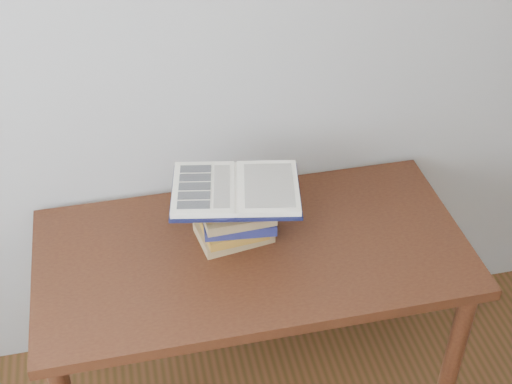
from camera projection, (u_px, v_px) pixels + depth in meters
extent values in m
cube|color=#B3B2A9|center=(211.00, 30.00, 2.16)|extent=(3.50, 0.04, 2.60)
cube|color=#492512|center=(253.00, 253.00, 2.25)|extent=(1.35, 0.68, 0.04)
cylinder|color=#492512|center=(452.00, 361.00, 2.36)|extent=(0.06, 0.06, 0.69)
cylinder|color=#492512|center=(70.00, 300.00, 2.58)|extent=(0.06, 0.06, 0.69)
cylinder|color=#492512|center=(392.00, 250.00, 2.79)|extent=(0.06, 0.06, 0.69)
cube|color=#A67D56|center=(234.00, 232.00, 2.27)|extent=(0.25, 0.18, 0.04)
cube|color=#A27D24|center=(233.00, 227.00, 2.23)|extent=(0.20, 0.17, 0.03)
cube|color=#181E49|center=(238.00, 217.00, 2.22)|extent=(0.24, 0.19, 0.03)
cube|color=#A67D56|center=(237.00, 211.00, 2.19)|extent=(0.22, 0.17, 0.03)
cube|color=#A27D24|center=(236.00, 199.00, 2.19)|extent=(0.22, 0.17, 0.03)
cube|color=maroon|center=(232.00, 193.00, 2.17)|extent=(0.23, 0.17, 0.03)
cube|color=black|center=(236.00, 192.00, 2.14)|extent=(0.43, 0.34, 0.01)
cube|color=white|center=(203.00, 189.00, 2.13)|extent=(0.23, 0.28, 0.02)
cube|color=white|center=(268.00, 188.00, 2.14)|extent=(0.23, 0.28, 0.02)
cylinder|color=white|center=(236.00, 189.00, 2.13)|extent=(0.06, 0.25, 0.01)
cube|color=black|center=(196.00, 169.00, 2.19)|extent=(0.10, 0.05, 0.00)
cube|color=black|center=(195.00, 177.00, 2.16)|extent=(0.10, 0.05, 0.00)
cube|color=black|center=(195.00, 186.00, 2.12)|extent=(0.10, 0.05, 0.00)
cube|color=black|center=(194.00, 195.00, 2.09)|extent=(0.10, 0.05, 0.00)
cube|color=black|center=(194.00, 205.00, 2.06)|extent=(0.10, 0.05, 0.00)
cube|color=beige|center=(222.00, 186.00, 2.13)|extent=(0.09, 0.21, 0.00)
cube|color=beige|center=(269.00, 185.00, 2.13)|extent=(0.18, 0.24, 0.00)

